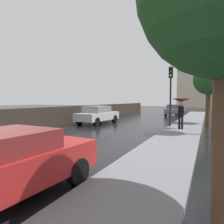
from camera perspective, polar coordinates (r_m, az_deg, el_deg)
The scene contains 9 objects.
ground at distance 8.50m, azimuth -26.90°, elevation -10.64°, with size 120.00×120.00×0.00m, color black.
sidewalk_strip at distance 5.61m, azimuth 9.06°, elevation -16.84°, with size 2.20×60.00×0.14m, color slate.
car_grey_mid_road at distance 26.74m, azimuth 16.91°, elevation 0.50°, with size 1.94×4.30×1.43m.
car_silver_far_ahead at distance 17.27m, azimuth -3.99°, elevation -0.72°, with size 2.11×4.42×1.49m.
pedestrian_with_umbrella_near at distance 13.80m, azimuth 18.46°, elevation 2.01°, with size 1.17×1.17×1.95m.
traffic_light at distance 15.00m, azimuth 15.83°, elevation 7.12°, with size 0.26×0.39×4.14m.
street_tree_near at distance 17.54m, azimuth 25.06°, elevation 7.84°, with size 2.27×2.27×4.66m.
street_tree_mid at distance 12.35m, azimuth 26.73°, elevation 14.99°, with size 2.01×2.01×5.66m.
distant_tower at distance 60.04m, azimuth 24.10°, elevation 13.17°, with size 14.03×8.03×25.04m.
Camera 1 is at (6.52, -5.07, 2.01)m, focal length 33.23 mm.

